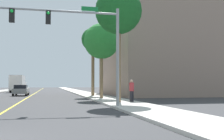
% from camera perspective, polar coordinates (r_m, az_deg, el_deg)
% --- Properties ---
extents(ground, '(192.00, 192.00, 0.00)m').
position_cam_1_polar(ground, '(50.29, -15.43, -4.60)').
color(ground, '#38383A').
extents(sidewalk_right, '(3.21, 168.00, 0.15)m').
position_cam_1_polar(sidewalk_right, '(50.54, -6.24, -4.59)').
color(sidewalk_right, beige).
rests_on(sidewalk_right, ground).
extents(lane_marking_center, '(0.16, 144.00, 0.01)m').
position_cam_1_polar(lane_marking_center, '(50.29, -15.43, -4.59)').
color(lane_marking_center, yellow).
rests_on(lane_marking_center, ground).
extents(building_right_near, '(15.97, 18.37, 12.37)m').
position_cam_1_polar(building_right_near, '(42.46, 10.28, 3.38)').
color(building_right_near, gray).
rests_on(building_right_near, ground).
extents(traffic_signal_mast, '(9.40, 0.36, 6.44)m').
position_cam_1_polar(traffic_signal_mast, '(18.23, -7.56, 7.64)').
color(traffic_signal_mast, gray).
rests_on(traffic_signal_mast, sidewalk_right).
extents(palm_near, '(3.75, 3.75, 9.15)m').
position_cam_1_polar(palm_near, '(22.86, 1.33, 11.79)').
color(palm_near, brown).
rests_on(palm_near, sidewalk_right).
extents(palm_mid, '(3.68, 3.68, 7.70)m').
position_cam_1_polar(palm_mid, '(29.05, -2.13, 5.82)').
color(palm_mid, brown).
rests_on(palm_mid, sidewalk_right).
extents(palm_far, '(2.94, 2.94, 8.59)m').
position_cam_1_polar(palm_far, '(35.86, -3.88, 6.01)').
color(palm_far, brown).
rests_on(palm_far, sidewalk_right).
extents(car_gray, '(1.91, 4.25, 1.47)m').
position_cam_1_polar(car_gray, '(39.91, -18.04, -3.92)').
color(car_gray, slate).
rests_on(car_gray, ground).
extents(delivery_truck, '(2.61, 7.18, 3.29)m').
position_cam_1_polar(delivery_truck, '(57.87, -18.63, -2.61)').
color(delivery_truck, silver).
rests_on(delivery_truck, ground).
extents(pedestrian, '(0.38, 0.38, 1.76)m').
position_cam_1_polar(pedestrian, '(22.55, 4.02, -4.22)').
color(pedestrian, black).
rests_on(pedestrian, sidewalk_right).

